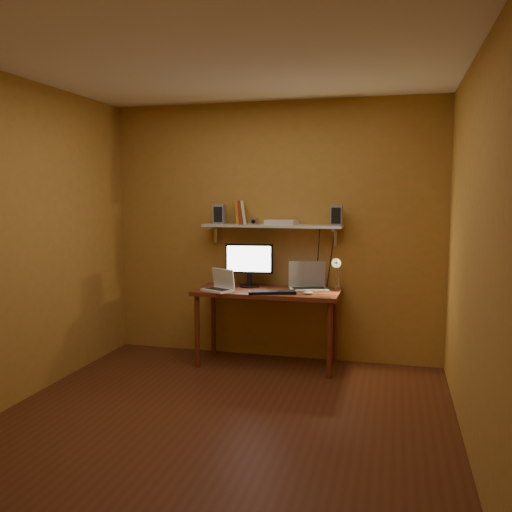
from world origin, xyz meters
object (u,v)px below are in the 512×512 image
(laptop, at_px, (308,282))
(router, at_px, (281,222))
(speaker_left, at_px, (219,214))
(wall_shelf, at_px, (272,226))
(monitor, at_px, (249,263))
(netbook, at_px, (220,285))
(desk, at_px, (267,299))
(speaker_right, at_px, (337,215))
(keyboard, at_px, (272,292))
(mouse, at_px, (308,293))
(desk_lamp, at_px, (337,269))
(shelf_camera, at_px, (254,221))

(laptop, height_order, router, router)
(laptop, distance_m, speaker_left, 1.13)
(wall_shelf, height_order, monitor, wall_shelf)
(netbook, distance_m, speaker_left, 0.75)
(desk, distance_m, router, 0.76)
(speaker_left, relative_size, speaker_right, 1.01)
(keyboard, distance_m, mouse, 0.34)
(monitor, distance_m, laptop, 0.61)
(wall_shelf, bearing_deg, laptop, -9.76)
(wall_shelf, distance_m, router, 0.11)
(desk_lamp, bearing_deg, wall_shelf, 174.12)
(keyboard, bearing_deg, laptop, 30.27)
(wall_shelf, height_order, speaker_right, speaker_right)
(desk_lamp, bearing_deg, speaker_left, 177.61)
(desk, relative_size, netbook, 4.15)
(wall_shelf, xyz_separation_m, monitor, (-0.22, -0.07, -0.37))
(wall_shelf, bearing_deg, desk_lamp, -5.88)
(laptop, height_order, netbook, laptop)
(monitor, relative_size, shelf_camera, 4.37)
(shelf_camera, xyz_separation_m, router, (0.27, 0.05, -0.01))
(monitor, height_order, speaker_left, speaker_left)
(netbook, distance_m, mouse, 0.85)
(mouse, height_order, speaker_left, speaker_left)
(router, bearing_deg, speaker_right, -0.68)
(monitor, xyz_separation_m, speaker_left, (-0.33, 0.05, 0.48))
(router, bearing_deg, laptop, -10.85)
(desk, distance_m, mouse, 0.46)
(wall_shelf, distance_m, netbook, 0.78)
(laptop, relative_size, shelf_camera, 3.86)
(netbook, xyz_separation_m, keyboard, (0.52, -0.02, -0.05))
(netbook, relative_size, speaker_right, 1.72)
(wall_shelf, bearing_deg, speaker_left, -178.12)
(desk_lamp, bearing_deg, monitor, 179.89)
(wall_shelf, bearing_deg, shelf_camera, -159.76)
(wall_shelf, distance_m, keyboard, 0.71)
(monitor, xyz_separation_m, shelf_camera, (0.05, 0.00, 0.41))
(desk, xyz_separation_m, monitor, (-0.22, 0.13, 0.33))
(monitor, bearing_deg, speaker_right, -3.45)
(monitor, bearing_deg, desk, -37.33)
(wall_shelf, bearing_deg, mouse, -38.86)
(mouse, bearing_deg, speaker_right, 39.26)
(desk_lamp, bearing_deg, desk, -169.19)
(netbook, xyz_separation_m, router, (0.53, 0.34, 0.59))
(wall_shelf, height_order, router, router)
(wall_shelf, xyz_separation_m, netbook, (-0.43, -0.35, -0.55))
(keyboard, height_order, router, router)
(speaker_left, bearing_deg, desk, -20.96)
(wall_shelf, distance_m, speaker_right, 0.65)
(speaker_left, xyz_separation_m, shelf_camera, (0.37, -0.04, -0.07))
(netbook, relative_size, speaker_left, 1.70)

